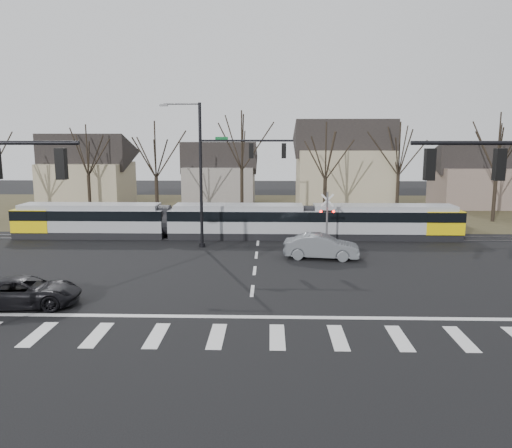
{
  "coord_description": "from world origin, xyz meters",
  "views": [
    {
      "loc": [
        0.88,
        -22.69,
        7.74
      ],
      "look_at": [
        0.0,
        9.0,
        2.3
      ],
      "focal_mm": 35.0,
      "sensor_mm": 36.0,
      "label": 1
    }
  ],
  "objects_px": {
    "tram": "(237,220)",
    "rail_crossing_signal": "(327,221)",
    "suv": "(24,292)",
    "sedan": "(321,246)"
  },
  "relations": [
    {
      "from": "suv",
      "to": "rail_crossing_signal",
      "type": "height_order",
      "value": "rail_crossing_signal"
    },
    {
      "from": "suv",
      "to": "sedan",
      "type": "bearing_deg",
      "value": -64.62
    },
    {
      "from": "sedan",
      "to": "rail_crossing_signal",
      "type": "bearing_deg",
      "value": -3.59
    },
    {
      "from": "tram",
      "to": "rail_crossing_signal",
      "type": "xyz_separation_m",
      "value": [
        6.71,
        -3.21,
        0.44
      ]
    },
    {
      "from": "suv",
      "to": "rail_crossing_signal",
      "type": "bearing_deg",
      "value": -57.35
    },
    {
      "from": "tram",
      "to": "sedan",
      "type": "distance_m",
      "value": 9.08
    },
    {
      "from": "tram",
      "to": "suv",
      "type": "xyz_separation_m",
      "value": [
        -8.84,
        -16.64,
        -0.74
      ]
    },
    {
      "from": "tram",
      "to": "rail_crossing_signal",
      "type": "bearing_deg",
      "value": -25.55
    },
    {
      "from": "sedan",
      "to": "rail_crossing_signal",
      "type": "height_order",
      "value": "rail_crossing_signal"
    },
    {
      "from": "tram",
      "to": "suv",
      "type": "relative_size",
      "value": 6.56
    }
  ]
}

